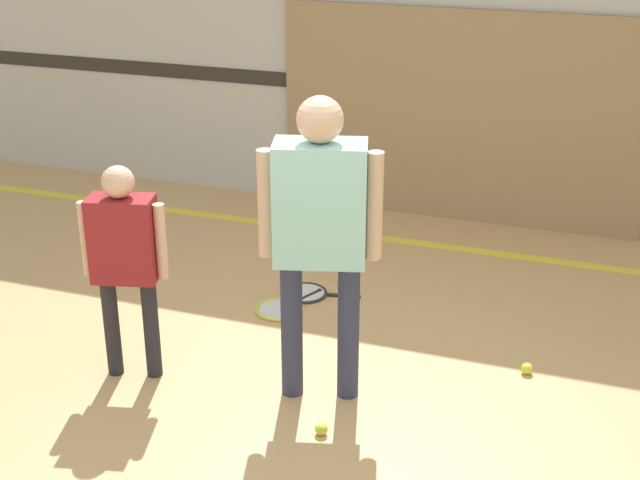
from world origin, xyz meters
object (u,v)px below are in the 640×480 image
tennis_ball_stray_left (527,368)px  racket_second_spare (281,308)px  racket_spare_on_floor (307,293)px  person_instructor (320,219)px  tennis_ball_near_instructor (321,429)px  tennis_ball_by_spare_racket (341,278)px  person_student_left (124,250)px

tennis_ball_stray_left → racket_second_spare: bearing=170.6°
racket_spare_on_floor → tennis_ball_stray_left: 1.62m
racket_spare_on_floor → person_instructor: bearing=-76.6°
racket_spare_on_floor → racket_second_spare: bearing=-116.4°
racket_spare_on_floor → tennis_ball_near_instructor: size_ratio=8.46×
person_instructor → tennis_ball_by_spare_racket: 1.72m
person_student_left → racket_spare_on_floor: person_student_left is taller
person_student_left → racket_spare_on_floor: 1.58m
person_student_left → tennis_ball_by_spare_racket: person_student_left is taller
racket_spare_on_floor → tennis_ball_near_instructor: tennis_ball_near_instructor is taller
tennis_ball_near_instructor → tennis_ball_by_spare_racket: (-0.46, 1.73, 0.00)m
racket_second_spare → tennis_ball_stray_left: (1.60, -0.27, 0.02)m
racket_spare_on_floor → racket_second_spare: same height
person_instructor → racket_second_spare: bearing=107.9°
person_student_left → tennis_ball_by_spare_racket: (0.73, 1.52, -0.73)m
tennis_ball_stray_left → racket_spare_on_floor: bearing=160.7°
racket_second_spare → person_student_left: bearing=177.9°
person_instructor → racket_spare_on_floor: (-0.49, 1.12, -1.01)m
person_student_left → tennis_ball_by_spare_racket: bearing=50.1°
person_instructor → tennis_ball_near_instructor: size_ratio=25.02×
racket_second_spare → tennis_ball_by_spare_racket: tennis_ball_by_spare_racket is taller
tennis_ball_near_instructor → racket_spare_on_floor: bearing=112.8°
person_instructor → tennis_ball_stray_left: (1.04, 0.58, -0.99)m
person_instructor → racket_spare_on_floor: person_instructor is taller
tennis_ball_by_spare_racket → person_instructor: bearing=-76.6°
person_instructor → tennis_ball_near_instructor: bearing=-85.3°
racket_second_spare → tennis_ball_near_instructor: 1.39m
tennis_ball_by_spare_racket → tennis_ball_stray_left: (1.36, -0.78, 0.00)m
person_student_left → racket_spare_on_floor: bearing=51.6°
person_student_left → tennis_ball_near_instructor: size_ratio=18.72×
racket_spare_on_floor → racket_second_spare: (-0.08, -0.27, -0.00)m
person_student_left → tennis_ball_stray_left: 2.34m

